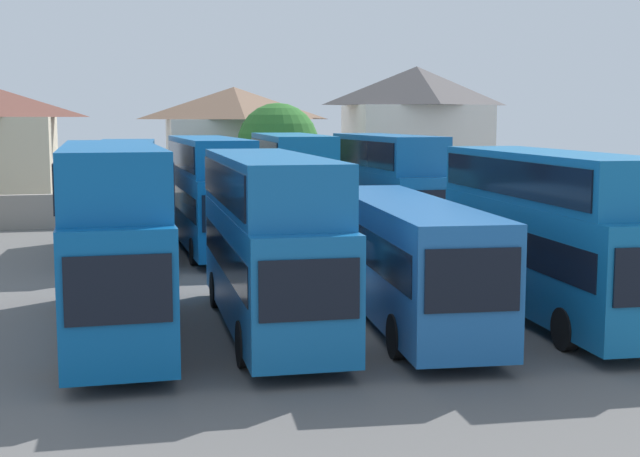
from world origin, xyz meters
TOP-DOWN VIEW (x-y plane):
  - ground at (0.00, 18.00)m, footprint 140.00×140.00m
  - depot_boundary_wall at (0.00, 25.05)m, footprint 56.00×0.50m
  - bus_1 at (-6.21, 0.35)m, footprint 2.84×11.41m
  - bus_2 at (-2.07, 0.07)m, footprint 2.60×10.99m
  - bus_3 at (1.83, 0.05)m, footprint 3.14×11.81m
  - bus_4 at (6.14, -0.09)m, footprint 2.96×11.48m
  - bus_5 at (-5.85, 15.29)m, footprint 2.94×10.91m
  - bus_6 at (-2.28, 15.15)m, footprint 2.98×11.55m
  - bus_7 at (1.35, 15.17)m, footprint 2.86×10.67m
  - bus_8 at (5.74, 15.01)m, footprint 2.84×10.16m
  - house_terrace_centre at (1.18, 34.77)m, footprint 8.93×7.98m
  - house_terrace_right at (13.52, 34.39)m, footprint 9.31×6.87m
  - tree_behind_wall at (2.85, 27.55)m, footprint 4.74×4.74m

SIDE VIEW (x-z plane):
  - ground at x=0.00m, z-range 0.00..0.00m
  - depot_boundary_wall at x=0.00m, z-range 0.00..1.80m
  - bus_3 at x=1.83m, z-range 0.25..3.74m
  - bus_5 at x=-5.85m, z-range 0.31..5.10m
  - bus_2 at x=-2.07m, z-range 0.31..5.11m
  - bus_4 at x=6.14m, z-range 0.31..5.14m
  - bus_6 at x=-2.28m, z-range 0.31..5.26m
  - bus_8 at x=5.74m, z-range 0.31..5.35m
  - bus_7 at x=1.35m, z-range 0.32..5.39m
  - bus_1 at x=-6.21m, z-range 0.32..5.42m
  - house_terrace_centre at x=1.18m, z-range 0.08..7.87m
  - tree_behind_wall at x=2.85m, z-range 0.95..7.62m
  - house_terrace_right at x=13.52m, z-range 0.09..9.33m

